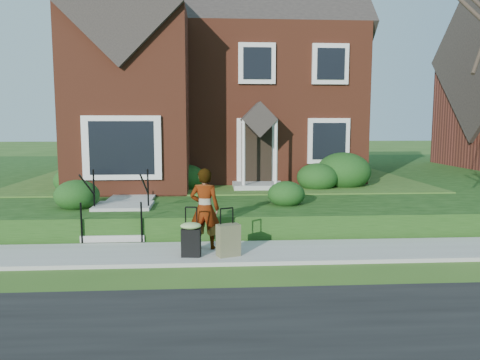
{
  "coord_description": "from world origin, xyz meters",
  "views": [
    {
      "loc": [
        -0.33,
        -9.37,
        2.7
      ],
      "look_at": [
        0.4,
        2.0,
        1.3
      ],
      "focal_mm": 35.0,
      "sensor_mm": 36.0,
      "label": 1
    }
  ],
  "objects": [
    {
      "name": "suitcase_black",
      "position": [
        -0.72,
        -0.35,
        0.46
      ],
      "size": [
        0.44,
        0.38,
        0.99
      ],
      "rotation": [
        0.0,
        0.0,
        -0.11
      ],
      "color": "black",
      "rests_on": "sidewalk"
    },
    {
      "name": "terrace",
      "position": [
        4.0,
        10.9,
        0.3
      ],
      "size": [
        44.0,
        20.0,
        0.6
      ],
      "primitive_type": "cube",
      "color": "#14350E",
      "rests_on": "ground"
    },
    {
      "name": "walkway",
      "position": [
        -2.5,
        5.0,
        0.63
      ],
      "size": [
        1.2,
        6.0,
        0.06
      ],
      "primitive_type": "cube",
      "color": "#9E9B93",
      "rests_on": "terrace"
    },
    {
      "name": "woman",
      "position": [
        -0.45,
        0.24,
        0.93
      ],
      "size": [
        0.68,
        0.52,
        1.7
      ],
      "primitive_type": "imported",
      "rotation": [
        0.0,
        0.0,
        2.95
      ],
      "color": "#999999",
      "rests_on": "sidewalk"
    },
    {
      "name": "foundation_shrubs",
      "position": [
        1.06,
        5.03,
        1.11
      ],
      "size": [
        10.01,
        4.87,
        1.27
      ],
      "color": "black",
      "rests_on": "terrace"
    },
    {
      "name": "main_house",
      "position": [
        -0.21,
        9.61,
        5.26
      ],
      "size": [
        10.4,
        10.2,
        9.4
      ],
      "color": "maroon",
      "rests_on": "terrace"
    },
    {
      "name": "sidewalk",
      "position": [
        0.0,
        0.0,
        0.04
      ],
      "size": [
        60.0,
        1.6,
        0.08
      ],
      "primitive_type": "cube",
      "color": "#9E9B93",
      "rests_on": "ground"
    },
    {
      "name": "front_steps",
      "position": [
        -2.5,
        1.84,
        0.47
      ],
      "size": [
        1.4,
        2.02,
        1.5
      ],
      "color": "#9E9B93",
      "rests_on": "ground"
    },
    {
      "name": "ground",
      "position": [
        0.0,
        0.0,
        0.0
      ],
      "size": [
        120.0,
        120.0,
        0.0
      ],
      "primitive_type": "plane",
      "color": "#2D5119",
      "rests_on": "ground"
    },
    {
      "name": "suitcase_olive",
      "position": [
        0.02,
        -0.35,
        0.4
      ],
      "size": [
        0.5,
        0.39,
        0.96
      ],
      "rotation": [
        0.0,
        0.0,
        0.37
      ],
      "color": "brown",
      "rests_on": "sidewalk"
    }
  ]
}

